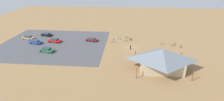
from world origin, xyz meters
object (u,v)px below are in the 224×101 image
object	(u,v)px
bicycle_yellow_front_row	(126,41)
visitor_by_pavilion	(154,52)
trash_bin	(131,39)
car_blue_by_curb	(36,42)
lot_sign	(114,41)
bicycle_orange_back_row	(162,44)
bicycle_red_trailside	(164,54)
car_green_end_stall	(47,50)
bicycle_blue_near_porch	(181,47)
bicycle_silver_lone_east	(119,38)
bicycle_white_yard_right	(175,43)
car_tan_near_entry	(28,38)
car_red_far_end	(55,40)
car_black_back_corner	(47,34)
bicycle_teal_yard_left	(174,45)
bicycle_purple_near_sign	(113,42)
visitor_at_bikes	(130,47)
bike_pavilion	(162,58)
bicycle_black_edge_north	(127,37)

from	to	relation	value
bicycle_yellow_front_row	visitor_by_pavilion	world-z (taller)	visitor_by_pavilion
trash_bin	car_blue_by_curb	world-z (taller)	car_blue_by_curb
lot_sign	bicycle_orange_back_row	distance (m)	17.26
bicycle_yellow_front_row	car_blue_by_curb	distance (m)	32.78
bicycle_red_trailside	bicycle_orange_back_row	xyz separation A→B (m)	(-1.05, -8.62, 0.01)
bicycle_yellow_front_row	car_green_end_stall	xyz separation A→B (m)	(25.31, 11.12, 0.38)
bicycle_blue_near_porch	bicycle_silver_lone_east	world-z (taller)	bicycle_silver_lone_east
trash_bin	bicycle_white_yard_right	size ratio (longest dim) A/B	0.69
trash_bin	car_tan_near_entry	bearing A→B (deg)	3.35
trash_bin	bicycle_orange_back_row	xyz separation A→B (m)	(-11.20, 3.79, -0.08)
car_red_far_end	car_green_end_stall	bearing A→B (deg)	95.71
car_black_back_corner	bicycle_red_trailside	bearing A→B (deg)	161.80
bicycle_teal_yard_left	bicycle_purple_near_sign	bearing A→B (deg)	-5.31
bicycle_white_yard_right	car_blue_by_curb	xyz separation A→B (m)	(50.05, 3.76, 0.35)
bicycle_red_trailside	car_red_far_end	xyz separation A→B (m)	(38.07, -7.92, 0.42)
car_red_far_end	visitor_at_bikes	bearing A→B (deg)	171.40
bicycle_white_yard_right	bicycle_teal_yard_left	xyz separation A→B (m)	(1.03, 2.19, 0.02)
car_tan_near_entry	bicycle_orange_back_row	bearing A→B (deg)	178.31
bike_pavilion	bicycle_silver_lone_east	size ratio (longest dim) A/B	9.44
bike_pavilion	bicycle_purple_near_sign	world-z (taller)	bike_pavilion
visitor_at_bikes	bicycle_purple_near_sign	bearing A→B (deg)	-42.66
bike_pavilion	car_blue_by_curb	bearing A→B (deg)	-19.29
bicycle_red_trailside	car_black_back_corner	world-z (taller)	car_black_back_corner
bicycle_blue_near_porch	bicycle_black_edge_north	xyz separation A→B (m)	(18.40, -7.84, -0.04)
trash_bin	lot_sign	bearing A→B (deg)	36.81
bicycle_orange_back_row	bicycle_teal_yard_left	bearing A→B (deg)	163.52
bicycle_black_edge_north	car_blue_by_curb	xyz separation A→B (m)	(32.85, 8.58, 0.39)
bike_pavilion	car_black_back_corner	size ratio (longest dim) A/B	2.91
bicycle_red_trailside	bicycle_orange_back_row	bearing A→B (deg)	-96.92
visitor_at_bikes	car_tan_near_entry	bearing A→B (deg)	-9.28
bicycle_silver_lone_east	car_black_back_corner	bearing A→B (deg)	-2.70
bicycle_black_edge_north	car_green_end_stall	size ratio (longest dim) A/B	0.31
car_green_end_stall	visitor_at_bikes	xyz separation A→B (m)	(-26.90, -4.24, 0.11)
bicycle_blue_near_porch	visitor_at_bikes	size ratio (longest dim) A/B	0.87
bike_pavilion	car_black_back_corner	bearing A→B (deg)	-29.16
trash_bin	bicycle_red_trailside	distance (m)	16.04
lot_sign	bicycle_silver_lone_east	xyz separation A→B (m)	(-1.73, -5.20, -1.02)
trash_bin	bicycle_red_trailside	bearing A→B (deg)	129.29
car_green_end_stall	bicycle_purple_near_sign	bearing A→B (deg)	-154.00
bicycle_purple_near_sign	visitor_by_pavilion	xyz separation A→B (m)	(-13.58, 8.86, 0.53)
bicycle_teal_yard_left	car_blue_by_curb	xyz separation A→B (m)	(49.02, 1.57, 0.33)
bicycle_blue_near_porch	bicycle_purple_near_sign	size ratio (longest dim) A/B	0.85
lot_sign	bicycle_yellow_front_row	world-z (taller)	lot_sign
bicycle_red_trailside	visitor_by_pavilion	xyz separation A→B (m)	(3.05, -0.67, 0.54)
bicycle_blue_near_porch	car_blue_by_curb	xyz separation A→B (m)	(51.26, 0.74, 0.35)
bicycle_silver_lone_east	visitor_by_pavilion	bearing A→B (deg)	132.46
car_tan_near_entry	visitor_by_pavilion	world-z (taller)	visitor_by_pavilion
bike_pavilion	bicycle_red_trailside	world-z (taller)	bike_pavilion
bicycle_white_yard_right	bicycle_yellow_front_row	xyz separation A→B (m)	(17.60, -0.86, 0.01)
bicycle_purple_near_sign	bicycle_white_yard_right	distance (m)	22.31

